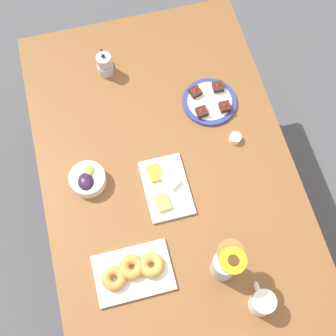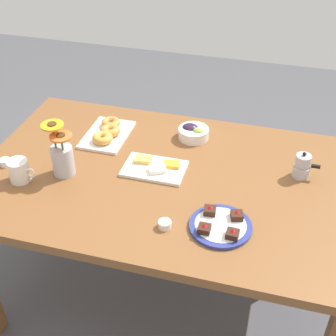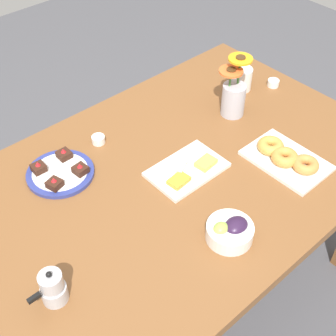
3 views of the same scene
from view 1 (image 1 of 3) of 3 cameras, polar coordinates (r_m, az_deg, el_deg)
ground_plane at (r=2.55m, az=-0.00°, el=-6.91°), size 6.00×6.00×0.00m
dining_table at (r=1.93m, az=-0.00°, el=-1.46°), size 1.60×1.00×0.74m
coffee_mug at (r=1.71m, az=11.39°, el=-15.78°), size 0.12×0.08×0.09m
grape_bowl at (r=1.84m, az=-9.77°, el=-1.38°), size 0.14×0.14×0.07m
cheese_platter at (r=1.82m, az=-0.29°, el=-2.35°), size 0.26×0.17×0.03m
croissant_platter at (r=1.73m, az=-4.24°, el=-12.42°), size 0.19×0.28×0.05m
jam_cup_honey at (r=1.92m, az=8.20°, el=3.63°), size 0.05×0.05×0.03m
dessert_plate at (r=2.00m, az=5.09°, el=8.10°), size 0.23×0.23×0.05m
flower_vase at (r=1.67m, az=6.96°, el=-11.59°), size 0.12×0.10×0.24m
moka_pot at (r=2.06m, az=-7.71°, el=12.38°), size 0.11×0.07×0.12m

